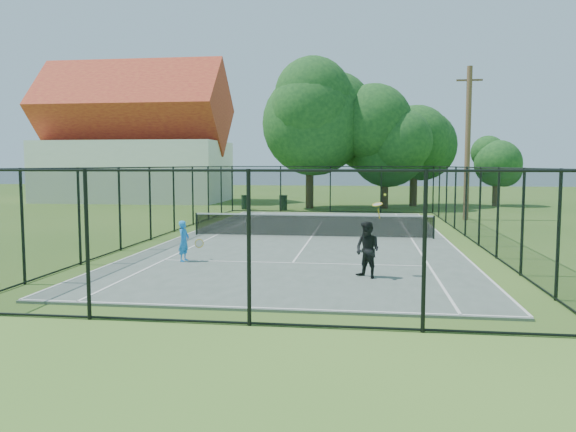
# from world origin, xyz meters

# --- Properties ---
(ground) EXTENTS (120.00, 120.00, 0.00)m
(ground) POSITION_xyz_m (0.00, 0.00, 0.00)
(ground) COLOR #3D6422
(tennis_court) EXTENTS (11.00, 24.00, 0.06)m
(tennis_court) POSITION_xyz_m (0.00, 0.00, 0.03)
(tennis_court) COLOR #55645A
(tennis_court) RESTS_ON ground
(tennis_net) EXTENTS (10.08, 0.08, 0.95)m
(tennis_net) POSITION_xyz_m (0.00, 0.00, 0.58)
(tennis_net) COLOR black
(tennis_net) RESTS_ON tennis_court
(fence) EXTENTS (13.10, 26.10, 3.00)m
(fence) POSITION_xyz_m (0.00, 0.00, 1.50)
(fence) COLOR black
(fence) RESTS_ON ground
(tree_near_left) EXTENTS (7.81, 7.81, 10.19)m
(tree_near_left) POSITION_xyz_m (-1.67, 16.36, 6.27)
(tree_near_left) COLOR #332114
(tree_near_left) RESTS_ON ground
(tree_near_mid) EXTENTS (5.86, 5.86, 7.66)m
(tree_near_mid) POSITION_xyz_m (3.59, 16.85, 4.72)
(tree_near_mid) COLOR #332114
(tree_near_mid) RESTS_ON ground
(tree_near_right) EXTENTS (5.57, 5.57, 7.68)m
(tree_near_right) POSITION_xyz_m (5.82, 19.38, 4.88)
(tree_near_right) COLOR #332114
(tree_near_right) RESTS_ON ground
(tree_far_right) EXTENTS (3.83, 3.83, 5.06)m
(tree_far_right) POSITION_xyz_m (11.94, 20.15, 3.12)
(tree_far_right) COLOR #332114
(tree_far_right) RESTS_ON ground
(building) EXTENTS (15.30, 8.15, 11.87)m
(building) POSITION_xyz_m (-17.00, 22.00, 4.93)
(building) COLOR silver
(building) RESTS_ON ground
(trash_bin_left) EXTENTS (0.58, 0.58, 0.98)m
(trash_bin_left) POSITION_xyz_m (-5.99, 14.72, 0.50)
(trash_bin_left) COLOR black
(trash_bin_left) RESTS_ON ground
(trash_bin_right) EXTENTS (0.58, 0.58, 1.02)m
(trash_bin_right) POSITION_xyz_m (-3.27, 14.34, 0.52)
(trash_bin_right) COLOR black
(trash_bin_right) RESTS_ON ground
(utility_pole) EXTENTS (1.40, 0.30, 8.46)m
(utility_pole) POSITION_xyz_m (7.82, 9.00, 4.29)
(utility_pole) COLOR #4C3823
(utility_pole) RESTS_ON ground
(player_blue) EXTENTS (0.78, 0.51, 1.28)m
(player_blue) POSITION_xyz_m (-3.42, -6.51, 0.70)
(player_blue) COLOR #1C8CF2
(player_blue) RESTS_ON tennis_court
(player_black) EXTENTS (0.96, 1.09, 2.23)m
(player_black) POSITION_xyz_m (2.26, -8.36, 0.82)
(player_black) COLOR black
(player_black) RESTS_ON tennis_court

